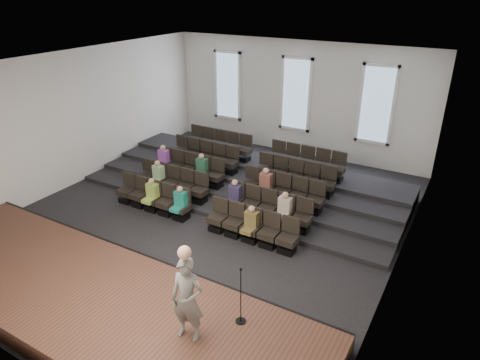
% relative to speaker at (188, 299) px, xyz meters
% --- Properties ---
extents(ground, '(14.00, 14.00, 0.00)m').
position_rel_speaker_xyz_m(ground, '(-2.92, 5.06, -1.45)').
color(ground, black).
rests_on(ground, ground).
extents(ceiling, '(12.00, 14.00, 0.02)m').
position_rel_speaker_xyz_m(ceiling, '(-2.92, 5.06, 3.56)').
color(ceiling, white).
rests_on(ceiling, ground).
extents(wall_back, '(12.00, 0.04, 5.00)m').
position_rel_speaker_xyz_m(wall_back, '(-2.92, 12.08, 1.05)').
color(wall_back, silver).
rests_on(wall_back, ground).
extents(wall_left, '(0.04, 14.00, 5.00)m').
position_rel_speaker_xyz_m(wall_left, '(-8.94, 5.06, 1.05)').
color(wall_left, silver).
rests_on(wall_left, ground).
extents(wall_right, '(0.04, 14.00, 5.00)m').
position_rel_speaker_xyz_m(wall_right, '(3.10, 5.06, 1.05)').
color(wall_right, silver).
rests_on(wall_right, ground).
extents(stage, '(11.80, 3.60, 0.50)m').
position_rel_speaker_xyz_m(stage, '(-2.92, -0.04, -1.20)').
color(stage, '#4D2E21').
rests_on(stage, ground).
extents(stage_lip, '(11.80, 0.06, 0.52)m').
position_rel_speaker_xyz_m(stage_lip, '(-2.92, 1.73, -1.20)').
color(stage_lip, black).
rests_on(stage_lip, ground).
extents(risers, '(11.80, 4.80, 0.60)m').
position_rel_speaker_xyz_m(risers, '(-2.92, 8.23, -1.25)').
color(risers, black).
rests_on(risers, ground).
extents(seating_rows, '(6.80, 4.70, 1.67)m').
position_rel_speaker_xyz_m(seating_rows, '(-2.92, 6.60, -0.77)').
color(seating_rows, black).
rests_on(seating_rows, ground).
extents(windows, '(8.44, 0.10, 3.24)m').
position_rel_speaker_xyz_m(windows, '(-2.92, 12.01, 1.25)').
color(windows, white).
rests_on(windows, wall_back).
extents(audience, '(6.05, 2.64, 1.10)m').
position_rel_speaker_xyz_m(audience, '(-3.27, 5.51, -0.62)').
color(audience, '#97B649').
rests_on(audience, seating_rows).
extents(speaker, '(0.76, 0.57, 1.90)m').
position_rel_speaker_xyz_m(speaker, '(0.00, 0.00, 0.00)').
color(speaker, slate).
rests_on(speaker, stage).
extents(mic_stand, '(0.24, 0.24, 1.41)m').
position_rel_speaker_xyz_m(mic_stand, '(0.71, 0.88, -0.53)').
color(mic_stand, black).
rests_on(mic_stand, stage).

